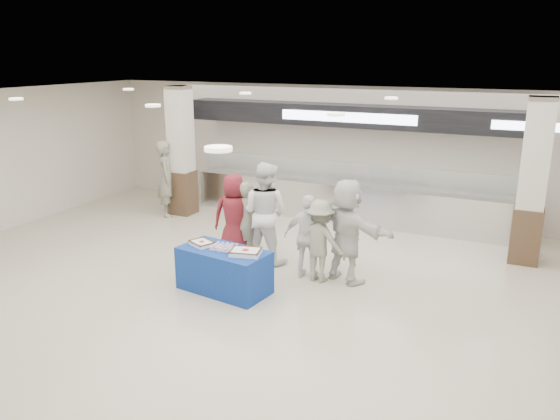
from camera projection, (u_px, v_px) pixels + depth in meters
The scene contains 15 objects.
ground at pixel (242, 310), 8.72m from camera, with size 14.00×14.00×0.00m, color beige.
serving_line at pixel (349, 174), 13.10m from camera, with size 8.70×0.85×2.80m.
column_left at pixel (181, 154), 13.59m from camera, with size 0.55×0.55×3.20m.
column_right at pixel (532, 186), 10.33m from camera, with size 0.55×0.55×3.20m.
display_table at pixel (224, 270), 9.33m from camera, with size 1.55×0.78×0.75m, color navy.
sheet_cake_left at pixel (202, 243), 9.43m from camera, with size 0.49×0.45×0.09m.
sheet_cake_right at pixel (246, 252), 9.00m from camera, with size 0.56×0.48×0.10m.
cupcake_tray at pixel (224, 247), 9.24m from camera, with size 0.46×0.36×0.07m.
civilian_maroon at pixel (234, 216), 10.77m from camera, with size 0.83×0.54×1.71m, color maroon.
soldier_a at pixel (246, 220), 10.76m from camera, with size 0.57×0.37×1.56m, color gray.
chef_tall at pixel (265, 213), 10.52m from camera, with size 0.96×0.75×1.98m, color white.
chef_short at pixel (308, 237), 9.78m from camera, with size 0.91×0.38×1.56m, color white.
soldier_b at pixel (320, 241), 9.66m from camera, with size 0.97×0.56×1.50m, color gray.
civilian_white at pixel (347, 231), 9.60m from camera, with size 1.75×0.56×1.88m, color silver.
soldier_bg at pixel (167, 179), 13.56m from camera, with size 0.69×0.45×1.90m, color gray.
Camera 1 is at (3.92, -6.94, 3.95)m, focal length 35.00 mm.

